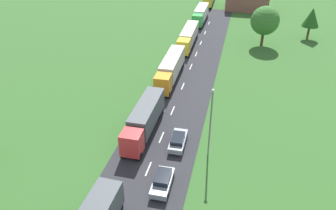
# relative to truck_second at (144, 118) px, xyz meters

# --- Properties ---
(road) EXTENTS (10.00, 140.00, 0.06)m
(road) POSITION_rel_truck_second_xyz_m (2.49, -7.26, -2.16)
(road) COLOR #2B2B30
(road) RESTS_ON ground
(lane_marking_centre) EXTENTS (0.16, 121.97, 0.01)m
(lane_marking_centre) POSITION_rel_truck_second_xyz_m (2.49, -10.72, -2.12)
(lane_marking_centre) COLOR white
(lane_marking_centre) RESTS_ON road
(truck_second) EXTENTS (2.57, 12.12, 3.73)m
(truck_second) POSITION_rel_truck_second_xyz_m (0.00, 0.00, 0.00)
(truck_second) COLOR red
(truck_second) RESTS_ON road
(truck_third) EXTENTS (2.58, 13.82, 3.75)m
(truck_third) POSITION_rel_truck_second_xyz_m (-0.09, 16.08, 0.02)
(truck_third) COLOR orange
(truck_third) RESTS_ON road
(truck_fourth) EXTENTS (2.66, 14.02, 3.44)m
(truck_fourth) POSITION_rel_truck_second_xyz_m (-0.01, 32.64, -0.12)
(truck_fourth) COLOR yellow
(truck_fourth) RESTS_ON road
(truck_fifth) EXTENTS (2.58, 12.14, 3.60)m
(truck_fifth) POSITION_rel_truck_second_xyz_m (0.15, 49.73, -0.06)
(truck_fifth) COLOR green
(truck_fifth) RESTS_ON road
(car_third) EXTENTS (1.94, 4.44, 1.60)m
(car_third) POSITION_rel_truck_second_xyz_m (4.76, -9.35, -1.30)
(car_third) COLOR #8C939E
(car_third) RESTS_ON road
(car_fourth) EXTENTS (1.91, 4.60, 1.52)m
(car_fourth) POSITION_rel_truck_second_xyz_m (4.94, -1.94, -1.33)
(car_fourth) COLOR #8C939E
(car_fourth) RESTS_ON road
(lamppost_second) EXTENTS (0.36, 0.36, 9.26)m
(lamppost_second) POSITION_rel_truck_second_xyz_m (8.88, -3.02, 2.93)
(lamppost_second) COLOR slate
(lamppost_second) RESTS_ON ground
(tree_oak) EXTENTS (5.96, 5.96, 8.42)m
(tree_oak) POSITION_rel_truck_second_xyz_m (15.44, 36.45, 3.23)
(tree_oak) COLOR #513823
(tree_oak) RESTS_ON ground
(tree_elm) EXTENTS (3.70, 3.70, 6.97)m
(tree_elm) POSITION_rel_truck_second_xyz_m (25.59, 43.00, 2.71)
(tree_elm) COLOR #513823
(tree_elm) RESTS_ON ground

